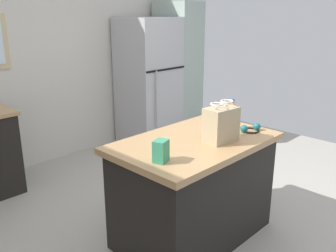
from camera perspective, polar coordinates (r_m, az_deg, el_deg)
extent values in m
plane|color=#ADA89E|center=(3.53, 4.07, -14.59)|extent=(6.13, 6.13, 0.00)
cube|color=silver|center=(4.89, -17.64, 10.53)|extent=(5.11, 0.10, 2.70)
cube|color=black|center=(3.14, 3.98, -10.18)|extent=(1.26, 0.77, 0.83)
cube|color=tan|center=(2.96, 4.16, -2.62)|extent=(1.34, 0.85, 0.05)
cube|color=#B7B7BC|center=(5.33, -3.04, 6.87)|extent=(0.74, 0.70, 1.79)
cube|color=black|center=(5.04, -0.31, 8.76)|extent=(0.73, 0.01, 0.02)
cylinder|color=#B7B7BC|center=(4.96, -1.75, 3.98)|extent=(0.02, 0.02, 0.80)
cube|color=#9EB2A8|center=(5.74, 1.52, 8.75)|extent=(0.46, 0.66, 2.00)
cube|color=tan|center=(2.91, 8.20, 0.22)|extent=(0.28, 0.20, 0.27)
torus|color=white|center=(2.81, 7.56, 3.38)|extent=(0.11, 0.11, 0.01)
torus|color=white|center=(2.91, 9.11, 3.81)|extent=(0.11, 0.11, 0.01)
cube|color=#388E66|center=(2.50, -1.12, -3.91)|extent=(0.12, 0.11, 0.16)
cylinder|color=#C66633|center=(3.24, 9.89, 1.38)|extent=(0.06, 0.06, 0.21)
cone|color=#C66633|center=(3.21, 10.00, 3.47)|extent=(0.06, 0.06, 0.03)
cylinder|color=blue|center=(3.20, 10.03, 3.95)|extent=(0.03, 0.03, 0.02)
torus|color=black|center=(3.23, 12.63, -0.67)|extent=(0.19, 0.19, 0.01)
sphere|color=#19666B|center=(3.26, 13.60, -0.09)|extent=(0.06, 0.06, 0.06)
sphere|color=#19666B|center=(3.18, 11.70, -0.42)|extent=(0.06, 0.06, 0.06)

